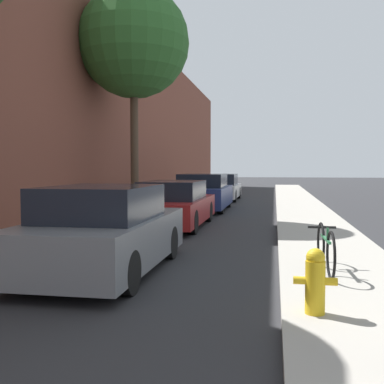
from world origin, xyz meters
The scene contains 11 objects.
ground_plane centered at (0.00, 16.00, 0.00)m, with size 120.00×120.00×0.00m, color #28282B.
sidewalk_left centered at (-2.90, 16.00, 0.06)m, with size 2.00×52.00×0.12m.
sidewalk_right centered at (2.90, 16.00, 0.06)m, with size 2.00×52.00×0.12m.
building_facade_left centered at (-4.25, 16.00, 3.80)m, with size 0.70×52.00×7.60m.
parked_car_grey centered at (-0.90, 7.58, 0.67)m, with size 1.78×4.02×1.42m.
parked_car_red centered at (-1.00, 13.35, 0.63)m, with size 1.76×4.49×1.32m.
parked_car_navy centered at (-0.95, 18.49, 0.69)m, with size 1.90×4.41×1.44m.
parked_car_white centered at (-0.85, 24.08, 0.64)m, with size 1.69×4.39×1.35m.
street_tree_far centered at (-2.54, 14.53, 5.57)m, with size 3.46×3.46×7.20m.
fire_hydrant centered at (2.26, 5.63, 0.49)m, with size 0.47×0.22×0.72m.
bicycle centered at (2.59, 7.73, 0.48)m, with size 0.44×1.71×0.70m.
Camera 1 is at (1.81, 0.52, 1.72)m, focal length 43.17 mm.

